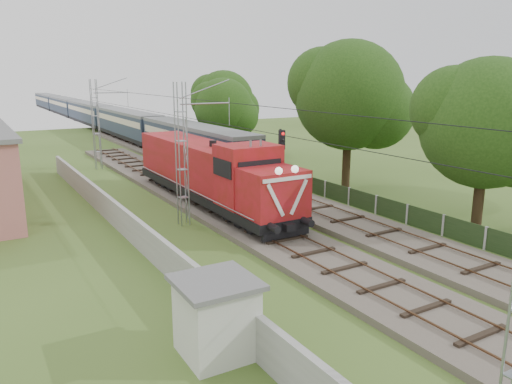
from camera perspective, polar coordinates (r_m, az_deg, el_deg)
ground at (r=20.90m, az=12.82°, el=-10.69°), size 140.00×140.00×0.00m
track_main at (r=25.97m, az=2.21°, el=-5.11°), size 4.20×70.00×0.45m
track_side at (r=39.25m, az=-1.90°, el=1.22°), size 4.20×80.00×0.45m
catenary at (r=28.07m, az=-8.38°, el=4.27°), size 3.31×70.00×8.00m
boundary_wall at (r=27.67m, az=-14.97°, el=-3.18°), size 0.25×40.00×1.50m
fence at (r=28.22m, az=20.63°, el=-3.59°), size 0.12×32.00×1.20m
locomotive at (r=32.01m, az=-5.27°, el=2.33°), size 3.15×17.97×4.56m
coach_rake at (r=87.37m, az=-18.55°, el=8.66°), size 2.84×106.27×3.29m
signal_post at (r=30.04m, az=2.88°, el=4.09°), size 0.57×0.45×5.22m
relay_hut at (r=15.58m, az=-4.56°, el=-14.04°), size 2.39×2.39×2.44m
tree_a at (r=28.88m, az=24.95°, el=6.97°), size 7.19×6.85×9.32m
tree_b at (r=37.81m, az=10.73°, el=10.67°), size 8.41×8.01×10.91m
tree_c at (r=51.24m, az=-3.66°, el=9.52°), size 6.25×5.95×8.10m
tree_d at (r=55.68m, az=-3.62°, el=10.32°), size 6.84×6.52×8.87m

